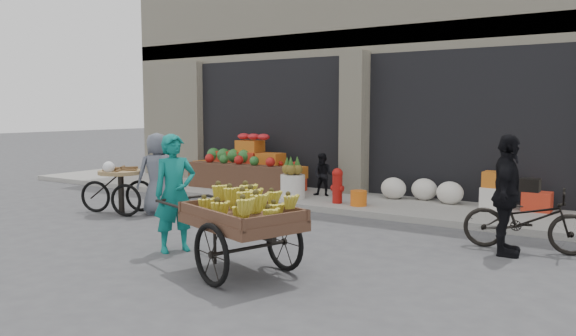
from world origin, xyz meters
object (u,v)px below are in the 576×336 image
Objects in this scene: vendor_grey at (157,173)px; orange_bucket at (359,198)px; banana_cart at (239,213)px; fire_hydrant at (337,184)px; tricycle_cart at (121,184)px; bicycle at (527,220)px; seated_person at (323,175)px; pineapple_bin at (293,186)px; vendor_woman at (175,193)px; cyclist at (507,195)px.

orange_bucket is at bearing 155.68° from vendor_grey.
banana_cart is 1.71× the size of vendor_grey.
fire_hydrant is 4.24m from tricycle_cart.
bicycle is (7.09, 1.21, -0.11)m from tricycle_cart.
bicycle is (3.83, -1.50, -0.05)m from fire_hydrant.
bicycle is at bearing -35.40° from seated_person.
banana_cart is at bearing 88.43° from vendor_grey.
seated_person is at bearing 56.31° from pineapple_bin.
vendor_woman is 3.01m from vendor_grey.
vendor_grey is (-3.78, 2.28, 0.03)m from banana_cart.
cyclist is (4.73, -1.95, 0.47)m from pineapple_bin.
orange_bucket is 0.19× the size of cyclist.
fire_hydrant is (1.10, -0.05, 0.13)m from pineapple_bin.
pineapple_bin is 0.56× the size of seated_person.
vendor_woman reaches higher than pineapple_bin.
tricycle_cart reaches higher than fire_hydrant.
tricycle_cart is at bearing -140.22° from fire_hydrant.
tricycle_cart is 7.20m from bicycle.
banana_cart reaches higher than pineapple_bin.
fire_hydrant is 0.49× the size of tricycle_cart.
tricycle_cart is (-4.40, 1.91, -0.19)m from banana_cart.
seated_person is at bearing 56.95° from bicycle.
vendor_woman is at bearing -95.35° from seated_person.
fire_hydrant is at bearing 161.13° from vendor_grey.
seated_person is 0.64× the size of tricycle_cart.
seated_person is 0.35× the size of banana_cart.
cyclist is (6.89, 0.81, 0.27)m from tricycle_cart.
vendor_grey is (-1.94, -3.00, 0.19)m from seated_person.
tricycle_cart reaches higher than orange_bucket.
vendor_grey is (-2.34, 1.90, -0.05)m from vendor_woman.
cyclist is at bearing -40.50° from seated_person.
seated_person reaches higher than tricycle_cart.
vendor_grey is at bearing -138.37° from fire_hydrant.
seated_person reaches higher than orange_bucket.
tricycle_cart is at bearing -137.27° from seated_person.
orange_bucket is 4.62m from tricycle_cart.
cyclist is (2.50, 2.72, 0.08)m from banana_cart.
orange_bucket is at bearing 116.83° from banana_cart.
vendor_woman reaches higher than seated_person.
vendor_woman is at bearing -100.82° from orange_bucket.
orange_bucket is at bearing -40.26° from seated_person.
vendor_woman is at bearing 80.43° from vendor_grey.
vendor_woman is (-0.80, -4.20, 0.56)m from orange_bucket.
tricycle_cart is 0.87× the size of cyclist.
vendor_woman is at bearing 115.89° from bicycle.
banana_cart is 4.41m from vendor_grey.
orange_bucket is at bearing 51.76° from cyclist.
vendor_grey reaches higher than orange_bucket.
seated_person is at bearing 149.74° from orange_bucket.
seated_person is 0.56× the size of cyclist.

